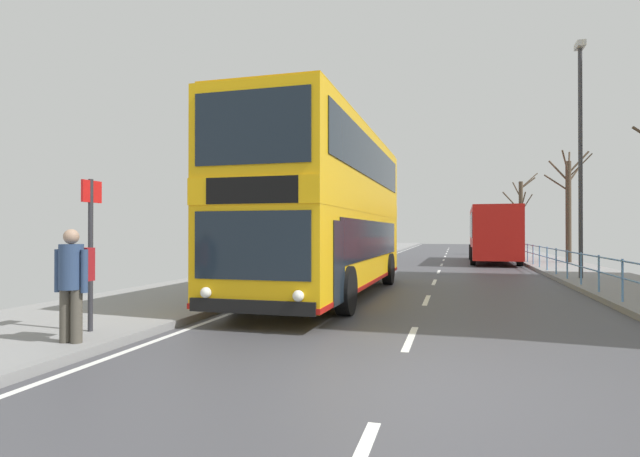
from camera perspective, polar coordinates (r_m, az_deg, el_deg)
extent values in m
cube|color=#434348|center=(6.10, 8.05, -17.41)|extent=(8.40, 140.00, 0.06)
cube|color=silver|center=(8.59, 10.24, -12.15)|extent=(0.12, 2.00, 0.00)
cube|color=silver|center=(13.32, 12.02, -7.95)|extent=(0.12, 2.00, 0.00)
cube|color=silver|center=(18.08, 12.85, -5.95)|extent=(0.12, 2.00, 0.00)
cube|color=silver|center=(22.86, 13.33, -4.79)|extent=(0.12, 2.00, 0.00)
cube|color=silver|center=(27.65, 13.65, -4.03)|extent=(0.12, 2.00, 0.00)
cube|color=silver|center=(32.44, 13.87, -3.49)|extent=(0.12, 2.00, 0.00)
cube|color=silver|center=(37.23, 14.03, -3.09)|extent=(0.12, 2.00, 0.00)
cube|color=silver|center=(42.03, 14.16, -2.78)|extent=(0.12, 2.00, 0.00)
cube|color=silver|center=(46.82, 14.26, -2.54)|extent=(0.12, 2.00, 0.00)
cube|color=silver|center=(51.62, 14.34, -2.34)|extent=(0.12, 2.00, 0.00)
cube|color=silver|center=(56.42, 14.41, -2.17)|extent=(0.12, 2.00, 0.00)
cube|color=silver|center=(7.64, -23.83, -13.62)|extent=(0.12, 133.00, 0.00)
cube|color=gray|center=(7.84, -25.86, -12.76)|extent=(0.20, 140.00, 0.14)
cube|color=#F4B20F|center=(13.85, 0.94, -2.31)|extent=(2.58, 10.56, 1.89)
cube|color=#F4B20F|center=(13.86, 0.94, 2.62)|extent=(2.60, 10.61, 0.49)
cube|color=#F4B20F|center=(13.96, 0.94, 7.17)|extent=(2.58, 10.56, 1.72)
cube|color=#D0970D|center=(14.11, 0.94, 10.81)|extent=(2.51, 10.25, 0.08)
cube|color=#19232D|center=(8.83, -7.82, -1.91)|extent=(2.19, 0.05, 1.21)
cube|color=black|center=(8.86, -7.82, 4.34)|extent=(1.74, 0.05, 0.47)
cube|color=#19232D|center=(9.02, -7.81, 11.37)|extent=(2.19, 0.05, 1.31)
cube|color=black|center=(8.92, -7.84, -8.80)|extent=(2.36, 0.10, 0.24)
cube|color=#B2140F|center=(13.90, 0.94, -5.95)|extent=(2.61, 10.62, 0.10)
cube|color=#19232D|center=(13.84, 6.25, -1.21)|extent=(0.10, 8.22, 0.98)
cube|color=#19232D|center=(13.71, 6.06, 7.68)|extent=(0.11, 9.48, 1.03)
cube|color=#19232D|center=(14.46, -3.61, -1.18)|extent=(0.10, 8.22, 0.98)
cube|color=#19232D|center=(14.34, -3.95, 7.32)|extent=(0.11, 9.48, 1.03)
sphere|color=white|center=(8.58, -2.49, -7.66)|extent=(0.20, 0.20, 0.20)
sphere|color=white|center=(9.26, -12.84, -7.11)|extent=(0.20, 0.20, 0.20)
cube|color=#19232D|center=(9.75, 2.21, -3.88)|extent=(0.03, 0.90, 1.62)
cylinder|color=black|center=(10.65, 2.95, -7.06)|extent=(0.31, 1.04, 1.04)
cylinder|color=black|center=(11.41, -8.89, -6.61)|extent=(0.31, 1.04, 1.04)
cylinder|color=black|center=(16.96, 7.77, -4.57)|extent=(0.31, 1.04, 1.04)
cylinder|color=black|center=(17.45, -0.03, -4.46)|extent=(0.31, 1.04, 1.04)
cube|color=red|center=(30.68, 19.04, -0.43)|extent=(2.55, 9.43, 2.82)
cube|color=#19232D|center=(30.64, 16.76, 0.30)|extent=(0.13, 7.99, 1.35)
cube|color=#19232D|center=(30.78, 21.31, 0.31)|extent=(0.13, 7.99, 1.35)
cube|color=#19232D|center=(35.39, 18.63, 0.03)|extent=(2.08, 0.06, 1.69)
cylinder|color=black|center=(33.37, 16.81, -2.58)|extent=(0.29, 0.96, 0.96)
cylinder|color=black|center=(33.48, 20.78, -2.56)|extent=(0.29, 0.96, 0.96)
cylinder|color=black|center=(27.77, 16.99, -3.02)|extent=(0.29, 0.96, 0.96)
cylinder|color=black|center=(27.91, 21.75, -2.99)|extent=(0.29, 0.96, 0.96)
cylinder|color=#598CC6|center=(13.60, 31.13, -5.06)|extent=(0.05, 0.05, 0.99)
cylinder|color=#598CC6|center=(15.51, 29.11, -4.49)|extent=(0.05, 0.05, 0.99)
cylinder|color=#598CC6|center=(17.43, 27.53, -4.04)|extent=(0.05, 0.05, 0.99)
cylinder|color=#598CC6|center=(19.36, 26.27, -3.67)|extent=(0.05, 0.05, 0.99)
cylinder|color=#598CC6|center=(21.31, 25.24, -3.37)|extent=(0.05, 0.05, 0.99)
cylinder|color=#598CC6|center=(23.25, 24.39, -3.13)|extent=(0.05, 0.05, 0.99)
cylinder|color=#598CC6|center=(25.21, 23.66, -2.91)|extent=(0.05, 0.05, 0.99)
cylinder|color=#598CC6|center=(27.16, 23.04, -2.73)|extent=(0.05, 0.05, 0.99)
cylinder|color=#598CC6|center=(29.12, 22.51, -2.58)|extent=(0.05, 0.05, 0.99)
cylinder|color=#598CC6|center=(31.09, 22.04, -2.44)|extent=(0.05, 0.05, 0.99)
cylinder|color=#598CC6|center=(19.34, 26.27, -2.35)|extent=(0.04, 23.75, 0.04)
cylinder|color=#598CC6|center=(19.36, 26.27, -3.53)|extent=(0.04, 23.75, 0.04)
cylinder|color=#4C473D|center=(8.20, -25.92, -8.81)|extent=(0.17, 0.17, 0.82)
cylinder|color=#4C473D|center=(8.32, -26.94, -8.69)|extent=(0.17, 0.17, 0.82)
cylinder|color=navy|center=(8.19, -26.42, -3.91)|extent=(0.36, 0.36, 0.66)
cylinder|color=navy|center=(8.06, -25.19, -4.40)|extent=(0.11, 0.11, 0.63)
cylinder|color=navy|center=(8.33, -27.61, -4.26)|extent=(0.11, 0.11, 0.63)
sphere|color=tan|center=(8.17, -26.41, -0.83)|extent=(0.23, 0.23, 0.22)
cube|color=maroon|center=(8.39, -25.31, -3.69)|extent=(0.29, 0.19, 0.50)
cylinder|color=#2D2D33|center=(8.99, -24.61, -2.76)|extent=(0.08, 0.08, 2.48)
cube|color=red|center=(9.02, -24.51, 3.84)|extent=(0.04, 0.44, 0.36)
cylinder|color=#38383D|center=(19.95, 27.47, 6.60)|extent=(0.14, 0.14, 8.06)
cube|color=#B2B2AD|center=(20.86, 27.43, 18.00)|extent=(0.28, 0.60, 0.20)
cylinder|color=#4C3D2D|center=(29.90, 26.38, 1.72)|extent=(0.29, 0.29, 5.41)
cylinder|color=#4C3D2D|center=(30.61, 25.47, 5.92)|extent=(0.85, 1.35, 1.35)
cylinder|color=#4C3D2D|center=(29.23, 26.10, 6.77)|extent=(0.70, 1.74, 1.06)
cylinder|color=#4C3D2D|center=(29.94, 25.25, 4.73)|extent=(1.23, 0.20, 0.95)
cylinder|color=#4C3D2D|center=(30.41, 27.30, 6.68)|extent=(1.18, 0.50, 1.26)
cylinder|color=#4C3D2D|center=(30.50, 26.42, 6.53)|extent=(0.32, 0.87, 1.49)
cylinder|color=#4C3D2D|center=(30.17, 27.45, 6.35)|extent=(1.20, 0.13, 1.29)
cylinder|color=#4C3D2D|center=(30.47, 26.92, 5.51)|extent=(0.83, 0.83, 1.04)
cylinder|color=#4C3D2D|center=(41.13, 21.85, 1.18)|extent=(0.30, 0.30, 5.46)
cylinder|color=#4C3D2D|center=(40.67, 22.41, 2.64)|extent=(0.76, 1.17, 1.37)
cylinder|color=#4C3D2D|center=(40.78, 22.08, 2.90)|extent=(0.34, 0.92, 1.37)
cylinder|color=#4C3D2D|center=(41.50, 22.54, 4.78)|extent=(1.14, 0.43, 0.91)
cylinder|color=#4C3D2D|center=(41.52, 21.45, 4.07)|extent=(0.62, 0.74, 1.31)
cylinder|color=#4C3D2D|center=(40.97, 20.95, 2.85)|extent=(1.41, 0.38, 1.57)
cylinder|color=#4C3D2D|center=(41.74, 22.66, 5.05)|extent=(1.37, 0.82, 1.23)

